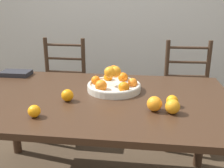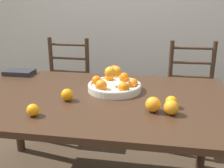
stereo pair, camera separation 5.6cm
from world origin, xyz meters
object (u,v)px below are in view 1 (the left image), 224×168
(orange_loose_4, at_px, (67,95))
(chair_left, at_px, (62,90))
(orange_loose_2, at_px, (172,101))
(orange_loose_0, at_px, (34,111))
(book_stack, at_px, (16,73))
(orange_loose_3, at_px, (154,104))
(fruit_bowl, at_px, (114,84))
(orange_loose_1, at_px, (173,107))
(chair_right, at_px, (188,95))

(orange_loose_4, distance_m, chair_left, 1.04)
(orange_loose_2, xyz_separation_m, orange_loose_4, (-0.60, 0.00, 0.00))
(orange_loose_0, distance_m, book_stack, 0.84)
(orange_loose_0, relative_size, chair_left, 0.07)
(orange_loose_0, distance_m, orange_loose_3, 0.63)
(fruit_bowl, distance_m, orange_loose_3, 0.39)
(orange_loose_0, height_order, chair_left, chair_left)
(fruit_bowl, xyz_separation_m, orange_loose_0, (-0.35, -0.46, -0.01))
(chair_left, xyz_separation_m, book_stack, (-0.21, -0.45, 0.28))
(orange_loose_2, height_order, orange_loose_4, orange_loose_4)
(fruit_bowl, distance_m, orange_loose_2, 0.42)
(fruit_bowl, bearing_deg, orange_loose_3, -49.71)
(orange_loose_3, xyz_separation_m, orange_loose_4, (-0.50, 0.08, -0.00))
(orange_loose_1, xyz_separation_m, book_stack, (-1.15, 0.58, -0.02))
(orange_loose_2, bearing_deg, fruit_bowl, 147.45)
(orange_loose_4, relative_size, chair_left, 0.08)
(fruit_bowl, xyz_separation_m, orange_loose_4, (-0.25, -0.22, -0.01))
(orange_loose_2, relative_size, orange_loose_4, 0.92)
(orange_loose_0, height_order, orange_loose_1, orange_loose_1)
(orange_loose_1, height_order, orange_loose_4, orange_loose_1)
(orange_loose_4, bearing_deg, orange_loose_2, -0.37)
(orange_loose_1, distance_m, orange_loose_4, 0.60)
(orange_loose_2, relative_size, book_stack, 0.29)
(chair_right, bearing_deg, orange_loose_0, -131.43)
(orange_loose_4, height_order, book_stack, orange_loose_4)
(orange_loose_0, distance_m, orange_loose_2, 0.74)
(orange_loose_3, bearing_deg, orange_loose_2, 36.82)
(orange_loose_1, bearing_deg, orange_loose_0, -169.12)
(orange_loose_0, relative_size, chair_right, 0.07)
(fruit_bowl, xyz_separation_m, chair_left, (-0.60, 0.71, -0.31))
(fruit_bowl, relative_size, orange_loose_4, 4.87)
(fruit_bowl, height_order, book_stack, fruit_bowl)
(orange_loose_3, relative_size, orange_loose_4, 1.14)
(orange_loose_1, relative_size, chair_right, 0.08)
(chair_right, distance_m, book_stack, 1.50)
(orange_loose_1, bearing_deg, orange_loose_3, 167.21)
(chair_left, xyz_separation_m, chair_right, (1.19, -0.00, 0.00))
(orange_loose_1, bearing_deg, fruit_bowl, 137.25)
(fruit_bowl, relative_size, chair_left, 0.37)
(fruit_bowl, bearing_deg, orange_loose_4, -138.11)
(orange_loose_4, height_order, chair_left, chair_left)
(orange_loose_1, xyz_separation_m, orange_loose_3, (-0.09, 0.02, 0.00))
(fruit_bowl, xyz_separation_m, orange_loose_3, (0.25, -0.30, -0.00))
(orange_loose_1, height_order, book_stack, orange_loose_1)
(orange_loose_1, height_order, orange_loose_3, orange_loose_3)
(chair_left, bearing_deg, fruit_bowl, -48.86)
(chair_right, xyz_separation_m, book_stack, (-1.40, -0.45, 0.28))
(fruit_bowl, height_order, orange_loose_4, fruit_bowl)
(orange_loose_0, xyz_separation_m, orange_loose_1, (0.70, 0.13, 0.01))
(fruit_bowl, distance_m, orange_loose_0, 0.58)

